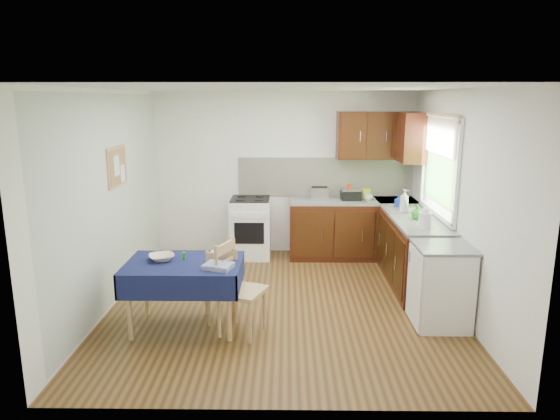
{
  "coord_description": "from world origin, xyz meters",
  "views": [
    {
      "loc": [
        0.05,
        -5.58,
        2.4
      ],
      "look_at": [
        -0.03,
        0.13,
        1.11
      ],
      "focal_mm": 32.0,
      "sensor_mm": 36.0,
      "label": 1
    }
  ],
  "objects_px": {
    "dining_table": "(184,272)",
    "chair_near": "(237,286)",
    "sandwich_press": "(351,194)",
    "toaster": "(319,194)",
    "kettle": "(425,219)",
    "chair_far": "(221,282)",
    "dish_rack": "(404,210)"
  },
  "relations": [
    {
      "from": "chair_far",
      "to": "kettle",
      "type": "height_order",
      "value": "kettle"
    },
    {
      "from": "dining_table",
      "to": "chair_near",
      "type": "distance_m",
      "value": 0.59
    },
    {
      "from": "sandwich_press",
      "to": "kettle",
      "type": "bearing_deg",
      "value": -92.3
    },
    {
      "from": "kettle",
      "to": "toaster",
      "type": "bearing_deg",
      "value": 124.2
    },
    {
      "from": "toaster",
      "to": "dish_rack",
      "type": "bearing_deg",
      "value": -40.92
    },
    {
      "from": "chair_far",
      "to": "sandwich_press",
      "type": "relative_size",
      "value": 2.88
    },
    {
      "from": "dish_rack",
      "to": "kettle",
      "type": "height_order",
      "value": "kettle"
    },
    {
      "from": "chair_near",
      "to": "toaster",
      "type": "bearing_deg",
      "value": 0.52
    },
    {
      "from": "sandwich_press",
      "to": "kettle",
      "type": "height_order",
      "value": "kettle"
    },
    {
      "from": "dining_table",
      "to": "kettle",
      "type": "relative_size",
      "value": 4.69
    },
    {
      "from": "chair_near",
      "to": "dish_rack",
      "type": "relative_size",
      "value": 2.36
    },
    {
      "from": "chair_far",
      "to": "sandwich_press",
      "type": "bearing_deg",
      "value": -139.9
    },
    {
      "from": "dining_table",
      "to": "chair_near",
      "type": "relative_size",
      "value": 1.23
    },
    {
      "from": "chair_far",
      "to": "toaster",
      "type": "xyz_separation_m",
      "value": [
        1.2,
        2.26,
        0.55
      ]
    },
    {
      "from": "chair_near",
      "to": "toaster",
      "type": "distance_m",
      "value": 2.77
    },
    {
      "from": "dining_table",
      "to": "sandwich_press",
      "type": "xyz_separation_m",
      "value": [
        2.04,
        2.44,
        0.36
      ]
    },
    {
      "from": "chair_far",
      "to": "kettle",
      "type": "bearing_deg",
      "value": -179.2
    },
    {
      "from": "chair_near",
      "to": "sandwich_press",
      "type": "xyz_separation_m",
      "value": [
        1.47,
        2.56,
        0.47
      ]
    },
    {
      "from": "chair_near",
      "to": "dish_rack",
      "type": "distance_m",
      "value": 2.77
    },
    {
      "from": "sandwich_press",
      "to": "dish_rack",
      "type": "height_order",
      "value": "dish_rack"
    },
    {
      "from": "toaster",
      "to": "chair_near",
      "type": "bearing_deg",
      "value": -117.25
    },
    {
      "from": "dish_rack",
      "to": "kettle",
      "type": "distance_m",
      "value": 0.9
    },
    {
      "from": "chair_near",
      "to": "dish_rack",
      "type": "bearing_deg",
      "value": -27.79
    },
    {
      "from": "dining_table",
      "to": "chair_far",
      "type": "relative_size",
      "value": 1.43
    },
    {
      "from": "chair_far",
      "to": "toaster",
      "type": "relative_size",
      "value": 3.09
    },
    {
      "from": "toaster",
      "to": "sandwich_press",
      "type": "bearing_deg",
      "value": -4.44
    },
    {
      "from": "sandwich_press",
      "to": "toaster",
      "type": "bearing_deg",
      "value": 157.76
    },
    {
      "from": "dining_table",
      "to": "chair_far",
      "type": "height_order",
      "value": "chair_far"
    },
    {
      "from": "chair_near",
      "to": "kettle",
      "type": "distance_m",
      "value": 2.35
    },
    {
      "from": "dining_table",
      "to": "toaster",
      "type": "xyz_separation_m",
      "value": [
        1.56,
        2.43,
        0.38
      ]
    },
    {
      "from": "chair_far",
      "to": "toaster",
      "type": "height_order",
      "value": "toaster"
    },
    {
      "from": "chair_far",
      "to": "chair_near",
      "type": "height_order",
      "value": "chair_near"
    }
  ]
}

